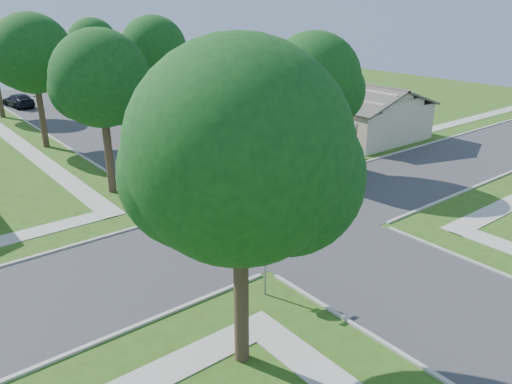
{
  "coord_description": "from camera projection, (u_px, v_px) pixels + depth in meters",
  "views": [
    {
      "loc": [
        -14.88,
        -16.96,
        10.18
      ],
      "look_at": [
        -0.95,
        0.54,
        1.6
      ],
      "focal_mm": 35.0,
      "sensor_mm": 36.0,
      "label": 1
    }
  ],
  "objects": [
    {
      "name": "sidewalk_nw",
      "position": [
        9.0,
        136.0,
        40.12
      ],
      "size": [
        1.2,
        40.0,
        0.04
      ],
      "primitive_type": "cube",
      "color": "#9E9B91",
      "rests_on": "ground"
    },
    {
      "name": "stop_sign_ne",
      "position": [
        286.0,
        145.0,
        30.12
      ],
      "size": [
        1.05,
        0.8,
        2.98
      ],
      "color": "gray",
      "rests_on": "ground"
    },
    {
      "name": "tree_e_far",
      "position": [
        93.0,
        46.0,
        50.15
      ],
      "size": [
        5.17,
        5.0,
        8.72
      ],
      "color": "#38281C",
      "rests_on": "ground"
    },
    {
      "name": "tree_sw_corner",
      "position": [
        241.0,
        162.0,
        13.01
      ],
      "size": [
        6.21,
        6.0,
        9.55
      ],
      "color": "#38281C",
      "rests_on": "ground"
    },
    {
      "name": "sidewalk_ne",
      "position": [
        147.0,
        116.0,
        47.22
      ],
      "size": [
        1.2,
        40.0,
        0.04
      ],
      "primitive_type": "cube",
      "color": "#9E9B91",
      "rests_on": "ground"
    },
    {
      "name": "road_ns",
      "position": [
        278.0,
        221.0,
        24.68
      ],
      "size": [
        7.0,
        100.0,
        0.02
      ],
      "primitive_type": "cube",
      "color": "#333335",
      "rests_on": "ground"
    },
    {
      "name": "car_curb_east",
      "position": [
        101.0,
        106.0,
        48.14
      ],
      "size": [
        2.01,
        4.07,
        1.34
      ],
      "primitive_type": "imported",
      "rotation": [
        0.0,
        0.0,
        -0.11
      ],
      "color": "black",
      "rests_on": "ground"
    },
    {
      "name": "tree_w_near",
      "position": [
        102.0,
        83.0,
        26.37
      ],
      "size": [
        5.38,
        5.2,
        8.97
      ],
      "color": "#38281C",
      "rests_on": "ground"
    },
    {
      "name": "tree_ne_corner",
      "position": [
        314.0,
        84.0,
        29.45
      ],
      "size": [
        5.8,
        5.6,
        8.66
      ],
      "color": "#38281C",
      "rests_on": "ground"
    },
    {
      "name": "stop_sign_sw",
      "position": [
        265.0,
        245.0,
        17.79
      ],
      "size": [
        1.05,
        0.8,
        2.98
      ],
      "color": "gray",
      "rests_on": "ground"
    },
    {
      "name": "driveway",
      "position": [
        297.0,
        158.0,
        34.46
      ],
      "size": [
        8.8,
        3.6,
        0.05
      ],
      "primitive_type": "cube",
      "color": "#9E9B91",
      "rests_on": "ground"
    },
    {
      "name": "house_ne_far",
      "position": [
        215.0,
        86.0,
        54.62
      ],
      "size": [
        8.42,
        13.6,
        4.23
      ],
      "color": "beige",
      "rests_on": "ground"
    },
    {
      "name": "house_ne_near",
      "position": [
        337.0,
        112.0,
        41.47
      ],
      "size": [
        8.42,
        13.6,
        4.23
      ],
      "color": "beige",
      "rests_on": "ground"
    },
    {
      "name": "tree_e_mid",
      "position": [
        154.0,
        53.0,
        40.56
      ],
      "size": [
        5.59,
        5.4,
        9.21
      ],
      "color": "#38281C",
      "rests_on": "ground"
    },
    {
      "name": "car_driveway",
      "position": [
        328.0,
        150.0,
        33.85
      ],
      "size": [
        4.45,
        2.06,
        1.41
      ],
      "primitive_type": "imported",
      "rotation": [
        0.0,
        0.0,
        1.44
      ],
      "color": "#4F1710",
      "rests_on": "ground"
    },
    {
      "name": "tree_w_mid",
      "position": [
        34.0,
        57.0,
        35.01
      ],
      "size": [
        5.8,
        5.6,
        9.56
      ],
      "color": "#38281C",
      "rests_on": "ground"
    },
    {
      "name": "tree_e_near",
      "position": [
        243.0,
        77.0,
        32.01
      ],
      "size": [
        4.97,
        4.8,
        8.28
      ],
      "color": "#38281C",
      "rests_on": "ground"
    },
    {
      "name": "car_curb_west",
      "position": [
        19.0,
        100.0,
        51.06
      ],
      "size": [
        2.47,
        4.87,
        1.36
      ],
      "primitive_type": "imported",
      "rotation": [
        0.0,
        0.0,
        3.27
      ],
      "color": "black",
      "rests_on": "ground"
    },
    {
      "name": "ground",
      "position": [
        278.0,
        221.0,
        24.68
      ],
      "size": [
        100.0,
        100.0,
        0.0
      ],
      "primitive_type": "plane",
      "color": "#2E4D15",
      "rests_on": "ground"
    }
  ]
}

